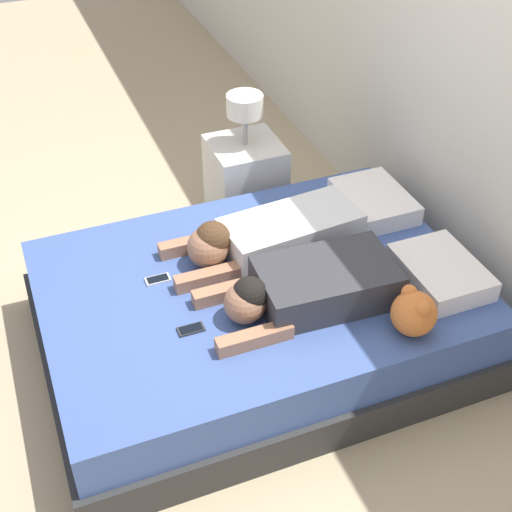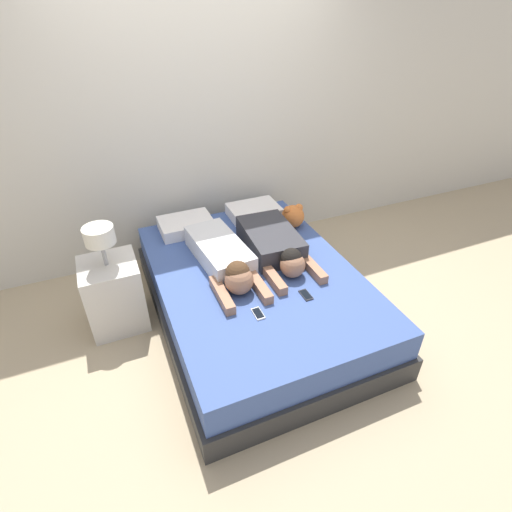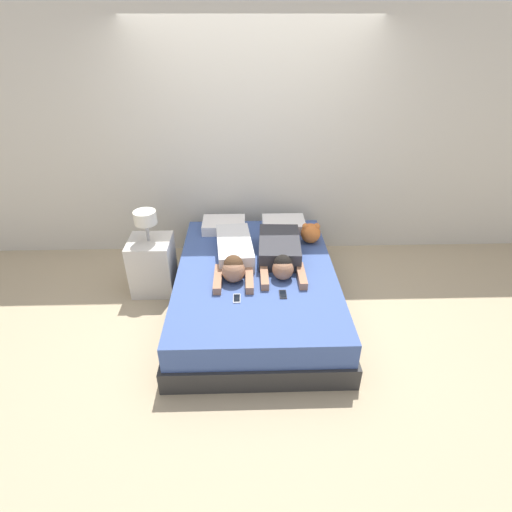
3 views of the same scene
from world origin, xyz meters
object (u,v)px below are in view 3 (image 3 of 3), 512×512
at_px(cell_phone_left, 237,298).
at_px(pillow_head_left, 224,225).
at_px(pillow_head_right, 284,224).
at_px(nightstand, 152,262).
at_px(person_right, 280,252).
at_px(plush_toy, 311,233).
at_px(person_left, 234,254).
at_px(cell_phone_right, 283,294).
at_px(bed, 256,289).

bearing_deg(cell_phone_left, pillow_head_left, 96.99).
distance_m(pillow_head_right, nightstand, 1.48).
distance_m(pillow_head_left, person_right, 0.88).
distance_m(cell_phone_left, nightstand, 1.19).
relative_size(pillow_head_right, plush_toy, 2.15).
xyz_separation_m(person_left, cell_phone_right, (0.42, -0.53, -0.09)).
distance_m(plush_toy, nightstand, 1.66).
bearing_deg(person_right, plush_toy, 46.05).
bearing_deg(person_right, person_left, -176.53).
relative_size(pillow_head_right, cell_phone_left, 3.85).
height_order(cell_phone_left, plush_toy, plush_toy).
bearing_deg(plush_toy, pillow_head_left, 161.15).
bearing_deg(person_right, nightstand, 171.72).
height_order(pillow_head_left, cell_phone_right, pillow_head_left).
distance_m(bed, pillow_head_left, 0.94).
xyz_separation_m(bed, pillow_head_left, (-0.33, 0.83, 0.28)).
relative_size(bed, cell_phone_right, 17.54).
relative_size(person_left, person_right, 1.11).
relative_size(person_right, cell_phone_right, 7.68).
height_order(person_right, plush_toy, person_right).
distance_m(bed, cell_phone_left, 0.53).
bearing_deg(cell_phone_right, nightstand, 149.53).
distance_m(pillow_head_right, cell_phone_right, 1.24).
bearing_deg(person_left, bed, -32.78).
distance_m(person_left, nightstand, 0.90).
bearing_deg(cell_phone_left, nightstand, 137.87).
relative_size(person_left, nightstand, 1.16).
relative_size(pillow_head_right, person_left, 0.45).
xyz_separation_m(pillow_head_left, person_left, (0.13, -0.70, 0.04)).
relative_size(cell_phone_left, nightstand, 0.14).
height_order(person_left, cell_phone_right, person_left).
bearing_deg(pillow_head_left, pillow_head_right, 0.00).
height_order(pillow_head_left, nightstand, nightstand).
bearing_deg(pillow_head_left, bed, -68.24).
distance_m(person_left, plush_toy, 0.88).
distance_m(bed, person_right, 0.42).
relative_size(person_right, cell_phone_left, 7.68).
distance_m(pillow_head_right, person_left, 0.88).
height_order(bed, pillow_head_right, pillow_head_right).
height_order(pillow_head_right, cell_phone_left, pillow_head_right).
relative_size(pillow_head_right, person_right, 0.50).
relative_size(person_left, plush_toy, 4.76).
xyz_separation_m(pillow_head_right, person_left, (-0.54, -0.70, 0.04)).
bearing_deg(nightstand, plush_toy, 6.01).
relative_size(bed, nightstand, 2.39).
relative_size(pillow_head_left, person_left, 0.45).
bearing_deg(person_left, cell_phone_left, -87.04).
bearing_deg(pillow_head_left, nightstand, -146.07).
bearing_deg(bed, person_right, 33.78).
bearing_deg(person_right, pillow_head_right, 82.00).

